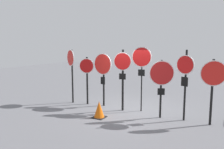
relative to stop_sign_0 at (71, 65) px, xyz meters
The scene contains 10 objects.
ground_plane 3.47m from the stop_sign_0, ahead, with size 40.00×40.00×0.00m, color slate.
stop_sign_0 is the anchor object (origin of this frame).
stop_sign_1 0.86m from the stop_sign_0, ahead, with size 0.64×0.26×2.16m.
stop_sign_2 1.60m from the stop_sign_0, ahead, with size 0.92×0.19×2.34m.
stop_sign_3 2.64m from the stop_sign_0, ahead, with size 0.72×0.21×2.51m.
stop_sign_4 3.36m from the stop_sign_0, ahead, with size 0.80×0.14×2.63m.
stop_sign_5 4.29m from the stop_sign_0, ahead, with size 0.82×0.42×2.16m.
stop_sign_6 5.08m from the stop_sign_0, ahead, with size 0.64×0.25×2.53m.
stop_sign_7 5.99m from the stop_sign_0, ahead, with size 0.81×0.32×2.24m.
traffic_cone_0 2.96m from the stop_sign_0, 27.79° to the right, with size 0.47×0.47×0.62m.
Camera 1 is at (3.53, -8.03, 2.69)m, focal length 35.00 mm.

